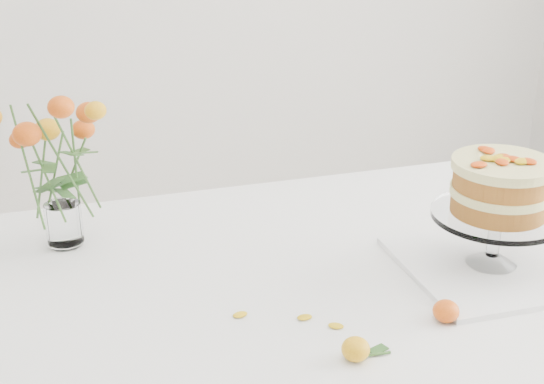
# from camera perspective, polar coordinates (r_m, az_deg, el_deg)

# --- Properties ---
(table) EXTENTS (1.43, 0.93, 0.76)m
(table) POSITION_cam_1_polar(r_m,az_deg,el_deg) (1.44, 1.26, -9.31)
(table) COLOR tan
(table) RESTS_ON ground
(napkin) EXTENTS (0.33, 0.33, 0.01)m
(napkin) POSITION_cam_1_polar(r_m,az_deg,el_deg) (1.48, 16.13, -5.34)
(napkin) COLOR white
(napkin) RESTS_ON table
(cake_stand) EXTENTS (0.24, 0.24, 0.21)m
(cake_stand) POSITION_cam_1_polar(r_m,az_deg,el_deg) (1.42, 16.77, -0.03)
(cake_stand) COLOR white
(cake_stand) RESTS_ON napkin
(rose_vase) EXTENTS (0.26, 0.26, 0.36)m
(rose_vase) POSITION_cam_1_polar(r_m,az_deg,el_deg) (1.49, -16.02, 3.39)
(rose_vase) COLOR white
(rose_vase) RESTS_ON table
(loose_rose_near) EXTENTS (0.08, 0.04, 0.04)m
(loose_rose_near) POSITION_cam_1_polar(r_m,az_deg,el_deg) (1.17, 6.33, -11.68)
(loose_rose_near) COLOR #EDAC14
(loose_rose_near) RESTS_ON table
(loose_rose_far) EXTENTS (0.08, 0.04, 0.04)m
(loose_rose_far) POSITION_cam_1_polar(r_m,az_deg,el_deg) (1.29, 12.98, -8.74)
(loose_rose_far) COLOR #BE4709
(loose_rose_far) RESTS_ON table
(stray_petal_a) EXTENTS (0.03, 0.02, 0.00)m
(stray_petal_a) POSITION_cam_1_polar(r_m,az_deg,el_deg) (1.28, -2.42, -9.23)
(stray_petal_a) COLOR gold
(stray_petal_a) RESTS_ON table
(stray_petal_b) EXTENTS (0.03, 0.02, 0.00)m
(stray_petal_b) POSITION_cam_1_polar(r_m,az_deg,el_deg) (1.27, 2.47, -9.42)
(stray_petal_b) COLOR gold
(stray_petal_b) RESTS_ON table
(stray_petal_c) EXTENTS (0.03, 0.02, 0.00)m
(stray_petal_c) POSITION_cam_1_polar(r_m,az_deg,el_deg) (1.25, 4.84, -10.03)
(stray_petal_c) COLOR gold
(stray_petal_c) RESTS_ON table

